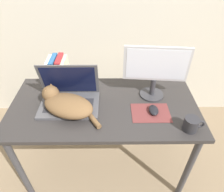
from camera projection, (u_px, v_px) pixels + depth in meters
desk at (104, 113)px, 1.43m from camera, size 1.28×0.64×0.74m
laptop at (69, 97)px, 1.35m from camera, size 0.40×0.27×0.28m
cat at (66, 104)px, 1.29m from camera, size 0.41×0.32×0.14m
external_monitor at (155, 69)px, 1.32m from camera, size 0.43×0.17×0.38m
mousepad at (151, 113)px, 1.31m from camera, size 0.25×0.18×0.00m
computer_mouse at (154, 110)px, 1.30m from camera, size 0.06×0.10×0.03m
book_row at (59, 74)px, 1.45m from camera, size 0.14×0.17×0.25m
mug at (191, 124)px, 1.17m from camera, size 0.13×0.09×0.09m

